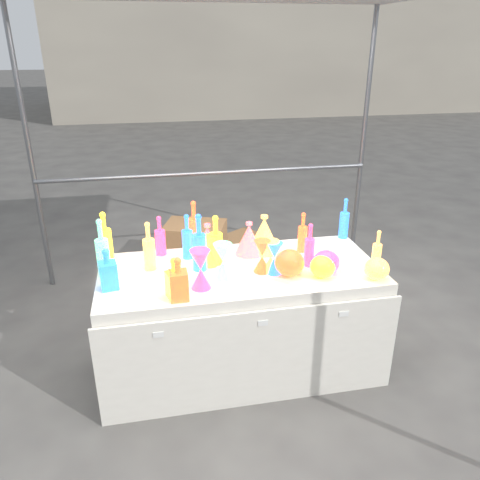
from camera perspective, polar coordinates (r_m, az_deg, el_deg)
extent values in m
plane|color=slate|center=(3.43, 0.00, -14.75)|extent=(80.00, 80.00, 0.00)
cylinder|color=gray|center=(4.37, -24.16, 9.10)|extent=(0.04, 0.04, 2.40)
cylinder|color=gray|center=(4.72, 14.73, 11.26)|extent=(0.04, 0.04, 2.40)
cylinder|color=gray|center=(4.31, -3.87, 8.14)|extent=(3.00, 0.04, 0.04)
cube|color=white|center=(3.22, 0.00, -9.46)|extent=(1.80, 0.80, 0.75)
cube|color=white|center=(2.91, 1.66, -14.40)|extent=(1.84, 0.02, 0.68)
cube|color=white|center=(2.69, -9.93, -11.32)|extent=(0.06, 0.00, 0.03)
cube|color=white|center=(2.76, 2.81, -10.09)|extent=(0.06, 0.00, 0.03)
cube|color=white|center=(2.90, 12.55, -8.80)|extent=(0.06, 0.00, 0.03)
cube|color=#BCB29D|center=(17.29, 4.35, 25.96)|extent=(14.00, 6.00, 6.00)
cube|color=#A9784C|center=(4.76, -5.47, -0.47)|extent=(0.70, 0.60, 0.43)
cube|color=#A9784C|center=(5.27, -0.14, -0.19)|extent=(0.78, 0.73, 0.05)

